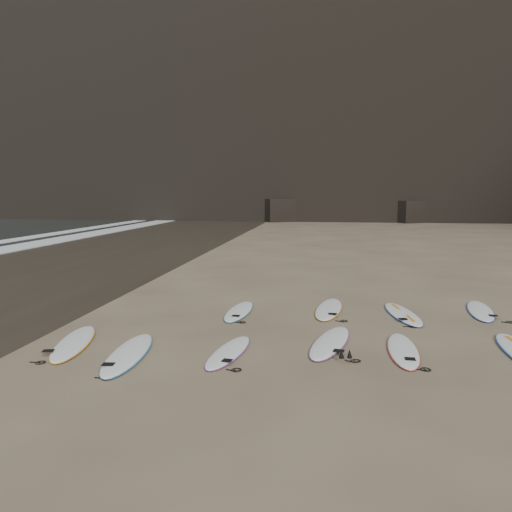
{
  "coord_description": "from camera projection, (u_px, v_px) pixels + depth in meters",
  "views": [
    {
      "loc": [
        -0.78,
        -10.31,
        3.22
      ],
      "look_at": [
        -2.6,
        2.98,
        1.5
      ],
      "focal_mm": 35.0,
      "sensor_mm": 36.0,
      "label": 1
    }
  ],
  "objects": [
    {
      "name": "ground",
      "position": [
        359.0,
        347.0,
        10.43
      ],
      "size": [
        240.0,
        240.0,
        0.0
      ],
      "primitive_type": "plane",
      "color": "#897559",
      "rests_on": "ground"
    },
    {
      "name": "wet_sand",
      "position": [
        44.0,
        265.0,
        22.01
      ],
      "size": [
        12.0,
        200.0,
        0.01
      ],
      "primitive_type": "cube",
      "color": "#383026",
      "rests_on": "ground"
    },
    {
      "name": "surfboard_0",
      "position": [
        128.0,
        353.0,
        9.87
      ],
      "size": [
        0.92,
        2.78,
        0.1
      ],
      "primitive_type": "ellipsoid",
      "rotation": [
        0.0,
        0.0,
        0.1
      ],
      "color": "white",
      "rests_on": "ground"
    },
    {
      "name": "surfboard_1",
      "position": [
        229.0,
        352.0,
        10.01
      ],
      "size": [
        0.85,
        2.29,
        0.08
      ],
      "primitive_type": "ellipsoid",
      "rotation": [
        0.0,
        0.0,
        -0.14
      ],
      "color": "white",
      "rests_on": "ground"
    },
    {
      "name": "surfboard_2",
      "position": [
        330.0,
        342.0,
        10.65
      ],
      "size": [
        1.19,
        2.66,
        0.09
      ],
      "primitive_type": "ellipsoid",
      "rotation": [
        0.0,
        0.0,
        -0.23
      ],
      "color": "white",
      "rests_on": "ground"
    },
    {
      "name": "surfboard_3",
      "position": [
        403.0,
        350.0,
        10.12
      ],
      "size": [
        0.68,
        2.41,
        0.09
      ],
      "primitive_type": "ellipsoid",
      "rotation": [
        0.0,
        0.0,
        -0.04
      ],
      "color": "white",
      "rests_on": "ground"
    },
    {
      "name": "surfboard_5",
      "position": [
        239.0,
        311.0,
        13.42
      ],
      "size": [
        0.69,
        2.41,
        0.09
      ],
      "primitive_type": "ellipsoid",
      "rotation": [
        0.0,
        0.0,
        -0.05
      ],
      "color": "white",
      "rests_on": "ground"
    },
    {
      "name": "surfboard_6",
      "position": [
        329.0,
        309.0,
        13.67
      ],
      "size": [
        0.96,
        2.73,
        0.1
      ],
      "primitive_type": "ellipsoid",
      "rotation": [
        0.0,
        0.0,
        -0.12
      ],
      "color": "white",
      "rests_on": "ground"
    },
    {
      "name": "surfboard_7",
      "position": [
        403.0,
        314.0,
        13.11
      ],
      "size": [
        0.99,
        2.64,
        0.09
      ],
      "primitive_type": "ellipsoid",
      "rotation": [
        0.0,
        0.0,
        0.15
      ],
      "color": "white",
      "rests_on": "ground"
    },
    {
      "name": "surfboard_8",
      "position": [
        480.0,
        310.0,
        13.47
      ],
      "size": [
        1.0,
        2.59,
        0.09
      ],
      "primitive_type": "ellipsoid",
      "rotation": [
        0.0,
        0.0,
        -0.16
      ],
      "color": "white",
      "rests_on": "ground"
    },
    {
      "name": "surfboard_11",
      "position": [
        74.0,
        342.0,
        10.6
      ],
      "size": [
        1.21,
        2.71,
        0.09
      ],
      "primitive_type": "ellipsoid",
      "rotation": [
        0.0,
        0.0,
        0.23
      ],
      "color": "white",
      "rests_on": "ground"
    }
  ]
}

